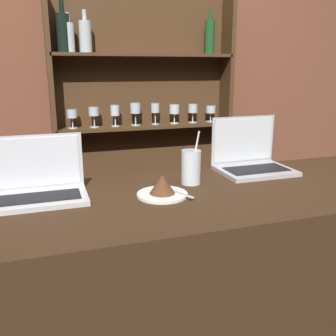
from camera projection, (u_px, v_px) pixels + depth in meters
bar_counter at (202, 301)px, 1.56m from camera, size 1.89×0.67×0.96m
back_wall at (127, 78)px, 2.55m from camera, size 7.00×0.06×2.70m
back_shelf at (142, 130)px, 2.60m from camera, size 1.23×0.18×1.87m
laptop_near at (38, 185)px, 1.36m from camera, size 0.34×0.21×0.22m
laptop_far at (251, 159)px, 1.73m from camera, size 0.33×0.25×0.24m
cake_plate at (162, 188)px, 1.39m from camera, size 0.19×0.19×0.08m
water_glass at (191, 167)px, 1.53m from camera, size 0.08×0.08×0.22m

